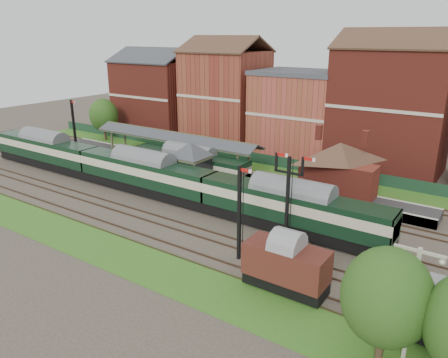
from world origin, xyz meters
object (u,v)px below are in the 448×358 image
Objects in this scene: signal_box at (191,166)px; goods_van_a at (286,264)px; semaphore_bracket at (288,195)px; dmu_train at (144,173)px; platform_railcar at (190,164)px.

goods_van_a is at bearing -33.89° from signal_box.
signal_box is 16.16m from semaphore_bracket.
dmu_train is 24.25m from goods_van_a.
semaphore_bracket is 20.17m from platform_railcar.
dmu_train reaches higher than goods_van_a.
semaphore_bracket is at bearing 116.20° from goods_van_a.
platform_railcar is (-2.86, 3.25, -0.95)m from signal_box.
platform_railcar is 26.18m from goods_van_a.
semaphore_bracket is at bearing -20.92° from signal_box.
semaphore_bracket reaches higher than dmu_train.
goods_van_a is at bearing -21.79° from dmu_train.
platform_railcar is 2.77× the size of goods_van_a.
signal_box is at bearing -48.68° from platform_railcar.
dmu_train is 3.37× the size of platform_railcar.
signal_box is 0.11× the size of dmu_train.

